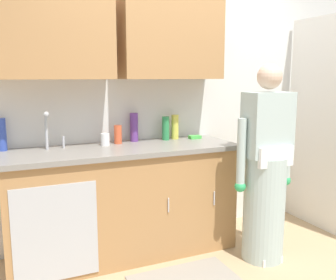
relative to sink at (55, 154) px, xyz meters
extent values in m
plane|color=tan|center=(1.09, -0.71, -0.93)|extent=(9.00, 9.00, 0.00)
cube|color=silver|center=(1.09, 0.34, 0.42)|extent=(4.80, 0.10, 2.70)
cube|color=#B27F4C|center=(0.05, 0.12, 0.92)|extent=(0.91, 0.34, 0.70)
cube|color=#B27F4C|center=(1.04, 0.12, 0.92)|extent=(0.91, 0.34, 0.70)
cube|color=silver|center=(2.54, -0.31, 0.12)|extent=(0.04, 1.10, 2.10)
cube|color=#B27F4C|center=(0.54, -0.01, -0.48)|extent=(1.90, 0.60, 0.90)
cube|color=#B7BABF|center=(-0.06, -0.31, -0.52)|extent=(0.60, 0.01, 0.72)
cylinder|color=silver|center=(0.83, -0.32, -0.43)|extent=(0.01, 0.01, 0.12)
cylinder|color=silver|center=(1.26, -0.32, -0.43)|extent=(0.01, 0.01, 0.12)
cube|color=gray|center=(0.54, -0.01, -0.01)|extent=(1.96, 0.66, 0.04)
cube|color=#B7BABF|center=(0.00, -0.01, -0.01)|extent=(0.50, 0.36, 0.03)
cylinder|color=#B7BABF|center=(-0.04, 0.14, 0.16)|extent=(0.02, 0.02, 0.30)
sphere|color=#B7BABF|center=(-0.04, 0.08, 0.30)|extent=(0.04, 0.04, 0.04)
cylinder|color=#B7BABF|center=(0.09, 0.14, 0.06)|extent=(0.02, 0.02, 0.10)
cube|color=white|center=(1.59, -0.59, -0.90)|extent=(0.20, 0.26, 0.06)
cylinder|color=#B2C6C1|center=(1.59, -0.57, -0.49)|extent=(0.34, 0.34, 0.88)
cube|color=#B2C6C1|center=(1.59, -0.57, 0.21)|extent=(0.38, 0.22, 0.52)
sphere|color=beige|center=(1.59, -0.57, 0.59)|extent=(0.20, 0.20, 0.20)
cube|color=white|center=(1.59, -0.69, -0.03)|extent=(0.32, 0.04, 0.16)
cylinder|color=#B2C6C1|center=(1.36, -0.55, 0.00)|extent=(0.07, 0.07, 0.55)
sphere|color=#33B266|center=(1.36, -0.55, -0.28)|extent=(0.09, 0.09, 0.09)
cylinder|color=#B2C6C1|center=(1.82, -0.55, 0.00)|extent=(0.07, 0.07, 0.55)
sphere|color=#33B266|center=(1.82, -0.55, -0.28)|extent=(0.09, 0.09, 0.09)
cylinder|color=#E05933|center=(0.56, 0.17, 0.10)|extent=(0.07, 0.07, 0.16)
cylinder|color=#334CB2|center=(-0.37, 0.23, 0.14)|extent=(0.07, 0.07, 0.26)
cylinder|color=#D8D14C|center=(1.12, 0.20, 0.13)|extent=(0.07, 0.07, 0.23)
cylinder|color=#66388C|center=(0.73, 0.23, 0.14)|extent=(0.07, 0.07, 0.26)
cylinder|color=#2D8C4C|center=(1.02, 0.18, 0.12)|extent=(0.07, 0.07, 0.22)
cylinder|color=white|center=(0.43, 0.13, 0.07)|extent=(0.08, 0.08, 0.10)
cube|color=#4CBF4C|center=(1.30, 0.14, 0.03)|extent=(0.11, 0.07, 0.03)
camera|label=1|loc=(-0.35, -2.98, 0.59)|focal=40.27mm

